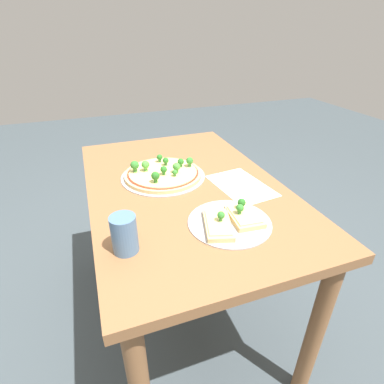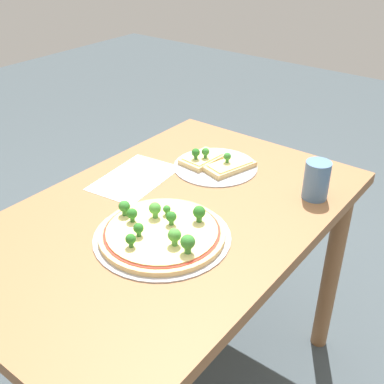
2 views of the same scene
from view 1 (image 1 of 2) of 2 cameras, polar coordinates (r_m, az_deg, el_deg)
ground_plane at (r=1.69m, az=-1.12°, el=-21.53°), size 8.00×8.00×0.00m
dining_table at (r=1.26m, az=-1.40°, el=-2.99°), size 1.16×0.74×0.75m
pizza_tray_whole at (r=1.26m, az=-5.56°, el=3.57°), size 0.35×0.35×0.07m
pizza_tray_slice at (r=0.97m, az=7.40°, el=-5.35°), size 0.27×0.27×0.06m
drinking_cup at (r=0.85m, az=-12.76°, el=-7.82°), size 0.07×0.07×0.11m
paper_menu at (r=1.21m, az=9.33°, el=1.22°), size 0.29×0.21×0.00m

